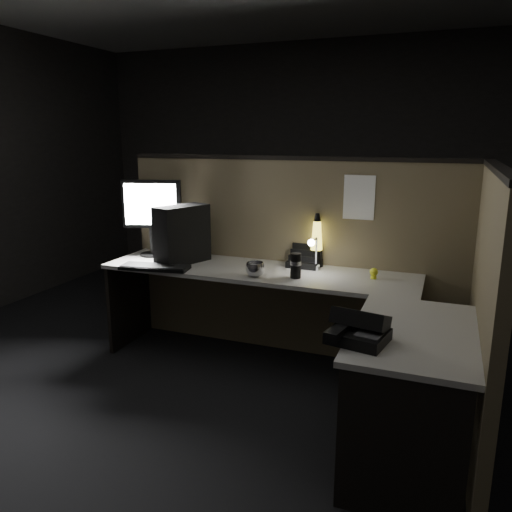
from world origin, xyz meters
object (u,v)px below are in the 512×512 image
(keyboard, at_px, (155,267))
(desk_phone, at_px, (358,329))
(lava_lamp, at_px, (317,244))
(pc_tower, at_px, (182,234))
(monitor, at_px, (152,210))

(keyboard, xyz_separation_m, desk_phone, (1.61, -0.77, 0.05))
(lava_lamp, bearing_deg, keyboard, -154.64)
(keyboard, height_order, desk_phone, desk_phone)
(pc_tower, xyz_separation_m, keyboard, (-0.09, -0.25, -0.21))
(pc_tower, distance_m, lava_lamp, 1.02)
(desk_phone, bearing_deg, keyboard, 165.48)
(pc_tower, height_order, keyboard, pc_tower)
(monitor, relative_size, lava_lamp, 1.53)
(pc_tower, bearing_deg, monitor, -179.46)
(pc_tower, distance_m, monitor, 0.39)
(lava_lamp, distance_m, desk_phone, 1.39)
(keyboard, height_order, lava_lamp, lava_lamp)
(lava_lamp, bearing_deg, desk_phone, -67.44)
(keyboard, relative_size, desk_phone, 1.66)
(lava_lamp, bearing_deg, pc_tower, -165.17)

